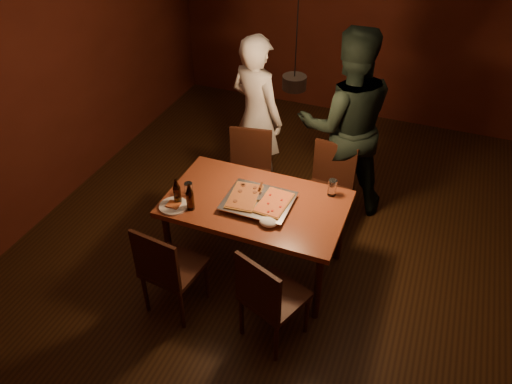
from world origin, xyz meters
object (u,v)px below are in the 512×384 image
(dining_table, at_px, (256,208))
(chair_near_left, at_px, (166,265))
(pendant_lamp, at_px, (294,81))
(pizza_tray, at_px, (258,202))
(beer_bottle_b, at_px, (190,197))
(chair_far_right, at_px, (330,181))
(diner_white, at_px, (257,117))
(chair_near_right, at_px, (267,293))
(beer_bottle_a, at_px, (177,191))
(plate_slice, at_px, (174,206))
(chair_far_left, at_px, (249,165))
(diner_dark, at_px, (345,125))

(dining_table, xyz_separation_m, chair_near_left, (-0.46, -0.74, -0.14))
(pendant_lamp, bearing_deg, pizza_tray, -122.05)
(dining_table, bearing_deg, chair_near_left, -121.76)
(dining_table, distance_m, chair_near_left, 0.89)
(chair_near_left, xyz_separation_m, beer_bottle_b, (-0.00, 0.46, 0.34))
(chair_far_right, distance_m, pizza_tray, 0.95)
(chair_near_left, xyz_separation_m, diner_white, (0.01, 1.91, 0.33))
(chair_near_left, distance_m, chair_near_right, 0.83)
(chair_near_left, relative_size, pizza_tray, 0.88)
(beer_bottle_a, xyz_separation_m, pendant_lamp, (0.80, 0.50, 0.89))
(beer_bottle_b, xyz_separation_m, pendant_lamp, (0.67, 0.53, 0.89))
(dining_table, distance_m, plate_slice, 0.69)
(chair_far_right, height_order, pizza_tray, chair_far_right)
(chair_near_left, bearing_deg, chair_far_left, 94.00)
(chair_near_right, bearing_deg, pizza_tray, 137.90)
(chair_far_left, height_order, pendant_lamp, pendant_lamp)
(plate_slice, relative_size, pendant_lamp, 0.22)
(dining_table, relative_size, chair_near_left, 3.09)
(dining_table, height_order, chair_near_left, chair_near_left)
(beer_bottle_b, distance_m, plate_slice, 0.19)
(chair_far_right, relative_size, beer_bottle_b, 1.97)
(diner_white, relative_size, diner_dark, 0.90)
(chair_far_right, relative_size, plate_slice, 2.02)
(plate_slice, height_order, pendant_lamp, pendant_lamp)
(beer_bottle_a, xyz_separation_m, diner_white, (0.14, 1.42, -0.01))
(chair_near_left, xyz_separation_m, plate_slice, (-0.15, 0.43, 0.22))
(pizza_tray, height_order, diner_dark, diner_dark)
(pendant_lamp, bearing_deg, chair_near_right, -80.29)
(chair_far_left, xyz_separation_m, diner_white, (-0.07, 0.40, 0.33))
(chair_far_left, relative_size, chair_near_right, 0.90)
(pendant_lamp, bearing_deg, beer_bottle_a, -148.06)
(pizza_tray, height_order, beer_bottle_a, beer_bottle_a)
(chair_near_right, bearing_deg, beer_bottle_a, 175.93)
(chair_near_left, height_order, beer_bottle_a, beer_bottle_a)
(dining_table, height_order, pizza_tray, pizza_tray)
(diner_dark, bearing_deg, pizza_tray, 47.58)
(beer_bottle_b, bearing_deg, pizza_tray, 27.02)
(diner_white, bearing_deg, plate_slice, 105.36)
(chair_far_right, bearing_deg, chair_far_left, 8.26)
(dining_table, bearing_deg, beer_bottle_a, -156.93)
(diner_white, bearing_deg, chair_far_left, 121.68)
(chair_near_left, bearing_deg, plate_slice, 115.87)
(beer_bottle_a, relative_size, diner_white, 0.14)
(beer_bottle_a, bearing_deg, pendant_lamp, 31.94)
(chair_near_left, height_order, diner_dark, diner_dark)
(chair_near_right, relative_size, diner_dark, 0.28)
(beer_bottle_b, bearing_deg, diner_white, 89.64)
(plate_slice, bearing_deg, dining_table, 27.33)
(dining_table, distance_m, diner_white, 1.27)
(beer_bottle_b, bearing_deg, plate_slice, -168.25)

